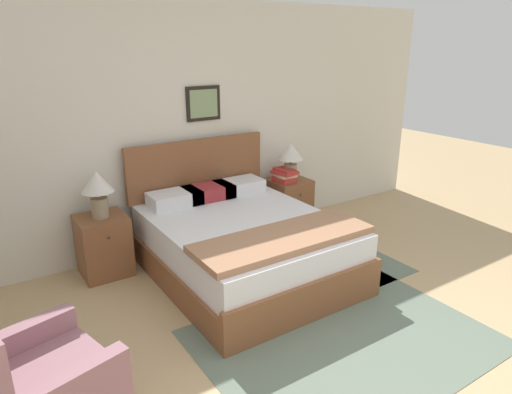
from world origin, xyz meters
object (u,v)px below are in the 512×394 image
(bed, at_px, (243,243))
(table_lamp_by_door, at_px, (291,155))
(nightstand_near_window, at_px, (104,245))
(table_lamp_near_window, at_px, (98,187))
(nightstand_by_door, at_px, (289,203))

(bed, height_order, table_lamp_by_door, bed)
(nightstand_near_window, height_order, table_lamp_near_window, table_lamp_near_window)
(table_lamp_by_door, bearing_deg, bed, -146.89)
(nightstand_by_door, xyz_separation_m, table_lamp_near_window, (-2.25, -0.01, 0.60))
(nightstand_near_window, distance_m, table_lamp_near_window, 0.60)
(bed, height_order, nightstand_by_door, bed)
(nightstand_near_window, relative_size, nightstand_by_door, 1.00)
(table_lamp_near_window, bearing_deg, table_lamp_by_door, 0.00)
(nightstand_near_window, distance_m, nightstand_by_door, 2.25)
(bed, relative_size, table_lamp_near_window, 4.37)
(nightstand_near_window, bearing_deg, bed, -33.71)
(nightstand_by_door, height_order, table_lamp_by_door, table_lamp_by_door)
(bed, distance_m, table_lamp_near_window, 1.46)
(nightstand_by_door, distance_m, table_lamp_near_window, 2.33)
(nightstand_near_window, distance_m, table_lamp_by_door, 2.33)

